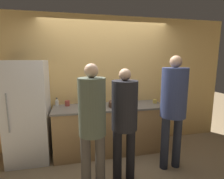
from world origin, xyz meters
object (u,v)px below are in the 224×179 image
Objects in this scene: person_left at (92,120)px; person_right at (173,101)px; cup_yellow at (155,101)px; cup_red at (67,103)px; person_center at (124,115)px; utensil_crock at (101,101)px; refrigerator at (28,112)px; bottle_clear at (57,103)px; fruit_bowl at (117,104)px.

person_right is (1.30, 0.29, 0.10)m from person_left.
cup_yellow is 1.72m from cup_red.
person_center is 1.05m from utensil_crock.
refrigerator reaches higher than bottle_clear.
person_left reaches higher than cup_yellow.
cup_yellow is at bearing -0.02° from refrigerator.
cup_red is at bearing 150.82° from person_right.
person_right is 7.59× the size of utensil_crock.
cup_yellow is (1.90, -0.22, -0.02)m from bottle_clear.
person_right reaches higher than fruit_bowl.
refrigerator is 17.47× the size of cup_red.
fruit_bowl is at bearing 138.46° from person_right.
person_left is 5.77× the size of fruit_bowl.
refrigerator is 1.02× the size of person_left.
utensil_crock is (0.29, 1.20, -0.06)m from person_left.
cup_red is (0.65, 0.17, 0.08)m from refrigerator.
cup_yellow is at bearing -5.59° from cup_red.
person_left reaches higher than person_center.
person_left is 1.71m from cup_yellow.
bottle_clear is at bearing 176.06° from utensil_crock.
person_right reaches higher than cup_yellow.
bottle_clear reaches higher than fruit_bowl.
utensil_crock is 0.83m from bottle_clear.
cup_red is at bearing 174.41° from cup_yellow.
refrigerator is 1.55m from fruit_bowl.
person_center is at bearing -47.41° from bottle_clear.
bottle_clear is at bearing 173.51° from cup_yellow.
person_center is 6.85× the size of utensil_crock.
bottle_clear is (0.46, 0.22, 0.08)m from refrigerator.
person_center is (1.47, -0.88, 0.11)m from refrigerator.
person_right reaches higher than cup_red.
person_right is at bearing -18.12° from refrigerator.
person_center reaches higher than bottle_clear.
cup_yellow is (0.89, 0.88, -0.05)m from person_center.
person_right reaches higher than person_left.
fruit_bowl is 1.13m from bottle_clear.
cup_red is (-0.81, 1.04, -0.04)m from person_center.
fruit_bowl is 3.70× the size of cup_yellow.
person_center is at bearing -80.20° from utensil_crock.
fruit_bowl is 2.97× the size of cup_red.
cup_red is at bearing 127.96° from person_center.
bottle_clear is (-1.83, 0.97, -0.16)m from person_right.
refrigerator reaches higher than utensil_crock.
utensil_crock is (-0.26, 0.25, 0.01)m from fruit_bowl.
person_left is (1.00, -1.04, 0.14)m from refrigerator.
person_right is 2.08m from bottle_clear.
cup_yellow is 0.80× the size of cup_red.
refrigerator is at bearing -155.09° from bottle_clear.
refrigerator is 2.36m from cup_yellow.
person_center is 0.79m from fruit_bowl.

